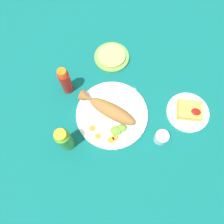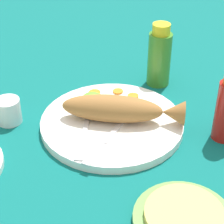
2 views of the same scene
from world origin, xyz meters
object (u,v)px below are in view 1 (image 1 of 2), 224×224
Objects in this scene: main_plate at (112,114)px; fried_fish at (108,109)px; hot_sauce_bottle_red at (65,81)px; fork_far at (129,107)px; tortilla_plate at (112,57)px; side_plate_fries at (188,112)px; fork_near at (122,100)px; hot_sauce_bottle_green at (65,140)px; salt_cup at (161,138)px.

main_plate is 1.18× the size of fried_fish.
main_plate is at bearing -25.88° from hot_sauce_bottle_red.
tortilla_plate is at bearing 43.74° from fork_far.
hot_sauce_bottle_red is 0.55m from side_plate_fries.
hot_sauce_bottle_green reaches higher than fork_near.
fork_near is 0.23m from salt_cup.
hot_sauce_bottle_red is 2.80× the size of salt_cup.
fried_fish is at bearing -173.20° from side_plate_fries.
main_plate is at bearing 0.00° from fried_fish.
side_plate_fries is 0.44m from tortilla_plate.
tortilla_plate is at bearing 123.51° from salt_cup.
tortilla_plate is (-0.11, 0.25, -0.01)m from fork_far.
fried_fish is at bearing -86.19° from tortilla_plate.
hot_sauce_bottle_green is at bearing -110.39° from fried_fish.
fork_far is (0.03, -0.03, 0.00)m from fork_near.
salt_cup is at bearing 2.09° from fried_fish.
fork_far reaches higher than main_plate.
hot_sauce_bottle_red reaches higher than salt_cup.
fried_fish is 0.09m from fork_near.
salt_cup is 0.45m from tortilla_plate.
fried_fish reaches higher than main_plate.
salt_cup is at bearing -131.09° from side_plate_fries.
hot_sauce_bottle_red is (-0.20, 0.10, 0.03)m from fried_fish.
hot_sauce_bottle_green is (-0.20, -0.22, 0.06)m from fork_near.
fork_near is at bearing 68.23° from fork_far.
side_plate_fries is at bearing -51.64° from fork_near.
fried_fish reaches higher than salt_cup.
main_plate is at bearing -83.05° from tortilla_plate.
fork_near is 0.30m from hot_sauce_bottle_green.
hot_sauce_bottle_green is (-0.24, -0.19, 0.06)m from fork_far.
tortilla_plate is at bearing 73.40° from hot_sauce_bottle_green.
tortilla_plate is (-0.04, 0.29, -0.00)m from main_plate.
main_plate is at bearing -171.61° from side_plate_fries.
fork_far is at bearing 28.22° from main_plate.
fried_fish reaches higher than side_plate_fries.
side_plate_fries is (0.11, 0.13, -0.02)m from salt_cup.
hot_sauce_bottle_green is 0.87× the size of side_plate_fries.
fork_near is 0.90× the size of hot_sauce_bottle_green.
hot_sauce_bottle_green reaches higher than side_plate_fries.
hot_sauce_bottle_red is at bearing -133.16° from tortilla_plate.
fried_fish reaches higher than fork_far.
fork_near is at bearing -71.95° from tortilla_plate.
hot_sauce_bottle_green is 0.39m from salt_cup.
hot_sauce_bottle_green is at bearing -138.36° from main_plate.
salt_cup reaches higher than main_plate.
fork_far is 0.30m from hot_sauce_bottle_red.
side_plate_fries is at bearing 48.91° from salt_cup.
fork_far is 1.13× the size of hot_sauce_bottle_red.
fork_far is 3.18× the size of salt_cup.
side_plate_fries is at bearing -5.81° from hot_sauce_bottle_red.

